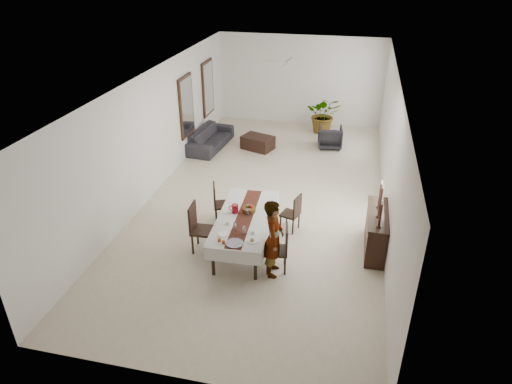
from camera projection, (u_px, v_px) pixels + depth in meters
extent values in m
cube|color=beige|center=(266.00, 196.00, 12.16)|extent=(6.00, 12.00, 0.00)
cube|color=white|center=(268.00, 77.00, 10.65)|extent=(6.00, 12.00, 0.02)
cube|color=white|center=(300.00, 81.00, 16.56)|extent=(6.00, 0.02, 3.20)
cube|color=white|center=(180.00, 300.00, 6.25)|extent=(6.00, 0.02, 3.20)
cube|color=white|center=(155.00, 131.00, 11.99)|extent=(0.02, 12.00, 3.20)
cube|color=white|center=(391.00, 151.00, 10.82)|extent=(0.02, 12.00, 3.20)
cube|color=black|center=(245.00, 218.00, 9.83)|extent=(1.09, 2.39, 0.05)
cylinder|color=black|center=(213.00, 261.00, 9.10)|extent=(0.07, 0.07, 0.68)
cylinder|color=black|center=(255.00, 265.00, 8.97)|extent=(0.07, 0.07, 0.68)
cylinder|color=black|center=(236.00, 206.00, 11.04)|extent=(0.07, 0.07, 0.68)
cylinder|color=black|center=(272.00, 209.00, 10.91)|extent=(0.07, 0.07, 0.68)
cube|color=silver|center=(245.00, 217.00, 9.82)|extent=(1.27, 2.58, 0.01)
cube|color=silver|center=(219.00, 220.00, 9.97)|extent=(0.13, 2.52, 0.29)
cube|color=white|center=(271.00, 225.00, 9.80)|extent=(0.13, 2.52, 0.29)
cube|color=silver|center=(232.00, 257.00, 8.79)|extent=(1.15, 0.07, 0.29)
cube|color=white|center=(255.00, 195.00, 10.97)|extent=(1.15, 0.07, 0.29)
cube|color=#5B271A|center=(245.00, 217.00, 9.81)|extent=(0.46, 2.46, 0.00)
cylinder|color=maroon|center=(235.00, 209.00, 9.93)|extent=(0.15, 0.15, 0.20)
torus|color=maroon|center=(231.00, 208.00, 9.94)|extent=(0.12, 0.03, 0.12)
cylinder|color=white|center=(244.00, 230.00, 9.20)|extent=(0.07, 0.07, 0.17)
cylinder|color=silver|center=(235.00, 226.00, 9.32)|extent=(0.07, 0.07, 0.17)
cylinder|color=white|center=(247.00, 213.00, 9.81)|extent=(0.07, 0.07, 0.17)
cylinder|color=white|center=(253.00, 232.00, 9.25)|extent=(0.09, 0.09, 0.06)
cylinder|color=white|center=(253.00, 233.00, 9.26)|extent=(0.15, 0.15, 0.01)
cylinder|color=silver|center=(228.00, 223.00, 9.55)|extent=(0.09, 0.09, 0.06)
cylinder|color=white|center=(228.00, 224.00, 9.56)|extent=(0.15, 0.15, 0.01)
cylinder|color=silver|center=(252.00, 241.00, 9.00)|extent=(0.23, 0.23, 0.01)
sphere|color=tan|center=(252.00, 240.00, 8.98)|extent=(0.09, 0.09, 0.09)
cylinder|color=white|center=(224.00, 234.00, 9.22)|extent=(0.23, 0.23, 0.01)
cylinder|color=white|center=(236.00, 203.00, 10.32)|extent=(0.23, 0.23, 0.01)
cylinder|color=#48474C|center=(235.00, 243.00, 8.92)|extent=(0.35, 0.35, 0.02)
cylinder|color=#893A14|center=(223.00, 242.00, 8.91)|extent=(0.06, 0.06, 0.07)
cylinder|color=brown|center=(219.00, 240.00, 8.98)|extent=(0.06, 0.06, 0.07)
cylinder|color=brown|center=(249.00, 209.00, 10.00)|extent=(0.29, 0.29, 0.10)
sphere|color=#A01D10|center=(251.00, 206.00, 9.97)|extent=(0.09, 0.09, 0.09)
sphere|color=#4B7924|center=(248.00, 206.00, 9.99)|extent=(0.08, 0.08, 0.08)
cube|color=black|center=(276.00, 251.00, 9.21)|extent=(0.50, 0.50, 0.05)
cylinder|color=black|center=(285.00, 266.00, 9.16)|extent=(0.05, 0.05, 0.43)
cylinder|color=black|center=(285.00, 255.00, 9.47)|extent=(0.05, 0.05, 0.43)
cylinder|color=black|center=(267.00, 265.00, 9.18)|extent=(0.05, 0.05, 0.43)
cylinder|color=black|center=(268.00, 255.00, 9.49)|extent=(0.05, 0.05, 0.43)
cube|color=black|center=(287.00, 239.00, 9.07)|extent=(0.12, 0.43, 0.55)
cube|color=black|center=(290.00, 214.00, 10.57)|extent=(0.49, 0.49, 0.04)
cylinder|color=black|center=(293.00, 227.00, 10.48)|extent=(0.05, 0.05, 0.39)
cylinder|color=black|center=(299.00, 221.00, 10.72)|extent=(0.05, 0.05, 0.39)
cylinder|color=black|center=(281.00, 223.00, 10.62)|extent=(0.05, 0.05, 0.39)
cylinder|color=black|center=(287.00, 217.00, 10.86)|extent=(0.05, 0.05, 0.39)
cube|color=black|center=(297.00, 206.00, 10.36)|extent=(0.15, 0.38, 0.50)
cube|color=black|center=(203.00, 231.00, 9.80)|extent=(0.49, 0.49, 0.05)
cylinder|color=black|center=(198.00, 235.00, 10.12)|extent=(0.05, 0.05, 0.46)
cylinder|color=black|center=(193.00, 245.00, 9.79)|extent=(0.05, 0.05, 0.46)
cylinder|color=black|center=(214.00, 237.00, 10.06)|extent=(0.05, 0.05, 0.46)
cylinder|color=black|center=(210.00, 246.00, 9.73)|extent=(0.05, 0.05, 0.46)
cube|color=black|center=(192.00, 217.00, 9.68)|extent=(0.07, 0.47, 0.60)
cube|color=black|center=(223.00, 205.00, 10.89)|extent=(0.54, 0.54, 0.05)
cylinder|color=black|center=(216.00, 210.00, 11.13)|extent=(0.05, 0.05, 0.41)
cylinder|color=black|center=(216.00, 217.00, 10.83)|extent=(0.05, 0.05, 0.41)
cylinder|color=black|center=(230.00, 209.00, 11.17)|extent=(0.05, 0.05, 0.41)
cylinder|color=black|center=(231.00, 216.00, 10.87)|extent=(0.05, 0.05, 0.41)
cube|color=black|center=(214.00, 195.00, 10.73)|extent=(0.18, 0.41, 0.53)
imported|color=gray|center=(274.00, 238.00, 8.93)|extent=(0.45, 0.64, 1.66)
cube|color=black|center=(376.00, 232.00, 9.82)|extent=(0.40, 1.48, 0.89)
cube|color=black|center=(378.00, 214.00, 9.61)|extent=(0.43, 1.54, 0.03)
cylinder|color=black|center=(379.00, 226.00, 9.13)|extent=(0.10, 0.10, 0.03)
cylinder|color=black|center=(380.00, 215.00, 9.00)|extent=(0.05, 0.05, 0.49)
cylinder|color=silver|center=(382.00, 203.00, 8.87)|extent=(0.04, 0.04, 0.08)
cylinder|color=black|center=(379.00, 216.00, 9.47)|extent=(0.10, 0.10, 0.03)
cylinder|color=black|center=(381.00, 202.00, 9.31)|extent=(0.05, 0.05, 0.64)
cylinder|color=beige|center=(383.00, 187.00, 9.14)|extent=(0.04, 0.04, 0.08)
cylinder|color=black|center=(378.00, 207.00, 9.81)|extent=(0.10, 0.10, 0.03)
cylinder|color=black|center=(380.00, 195.00, 9.67)|extent=(0.05, 0.05, 0.54)
cylinder|color=beige|center=(382.00, 182.00, 9.52)|extent=(0.04, 0.04, 0.08)
imported|color=#2C292E|center=(211.00, 138.00, 15.04)|extent=(1.04, 2.25, 0.64)
imported|color=black|center=(330.00, 137.00, 15.01)|extent=(0.85, 0.87, 0.71)
cube|color=black|center=(258.00, 143.00, 14.95)|extent=(1.14, 0.94, 0.44)
imported|color=#386327|center=(324.00, 114.00, 16.13)|extent=(1.23, 1.08, 1.31)
cube|color=black|center=(186.00, 106.00, 13.87)|extent=(0.06, 1.05, 1.85)
cube|color=silver|center=(187.00, 106.00, 13.87)|extent=(0.01, 0.90, 1.70)
cube|color=black|center=(208.00, 88.00, 15.68)|extent=(0.06, 1.05, 1.85)
cube|color=white|center=(209.00, 88.00, 15.67)|extent=(0.01, 0.90, 1.70)
cylinder|color=silver|center=(288.00, 55.00, 13.28)|extent=(0.04, 0.04, 0.20)
cylinder|color=silver|center=(288.00, 62.00, 13.37)|extent=(0.16, 0.16, 0.08)
cube|color=silver|center=(290.00, 59.00, 13.67)|extent=(0.10, 0.55, 0.01)
cube|color=silver|center=(286.00, 65.00, 13.07)|extent=(0.10, 0.55, 0.01)
cube|color=white|center=(300.00, 63.00, 13.30)|extent=(0.55, 0.10, 0.01)
cube|color=white|center=(276.00, 61.00, 13.44)|extent=(0.55, 0.10, 0.01)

